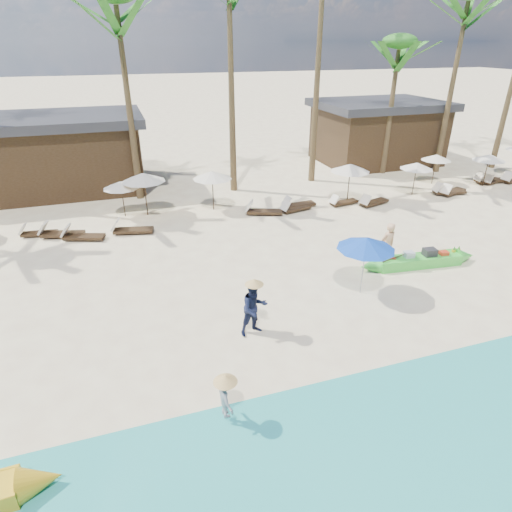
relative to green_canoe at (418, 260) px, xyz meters
name	(u,v)px	position (x,y,z in m)	size (l,w,h in m)	color
ground	(286,328)	(-6.57, -2.27, -0.24)	(240.00, 240.00, 0.00)	#F7EAB7
wet_sand_strip	(372,461)	(-6.57, -7.27, -0.23)	(240.00, 4.50, 0.01)	tan
green_canoe	(418,260)	(0.00, 0.00, 0.00)	(5.55, 1.08, 0.71)	green
tourist	(387,245)	(-1.30, 0.38, 0.69)	(0.68, 0.44, 1.86)	tan
vendor_green	(254,308)	(-7.59, -2.16, 0.66)	(0.87, 0.68, 1.79)	#131935
vendor_yellow	(226,398)	(-9.26, -5.23, 0.49)	(0.70, 0.40, 1.09)	gray
blue_umbrella	(366,243)	(-3.26, -1.10, 1.71)	(2.00, 2.00, 2.15)	#99999E
lounger_3_right	(36,232)	(-14.91, 7.93, -0.05)	(1.67, 0.73, 0.55)	#372616
resort_parasol_4	(121,185)	(-10.90, 9.30, 1.42)	(1.79, 1.79, 1.84)	#372616
lounger_4_left	(59,233)	(-13.88, 7.45, -0.01)	(2.05, 1.12, 0.67)	#372616
lounger_4_right	(81,236)	(-12.93, 6.84, -0.03)	(1.95, 1.13, 0.63)	#372616
resort_parasol_5	(143,177)	(-9.78, 9.08, 1.77)	(2.16, 2.16, 2.23)	#372616
lounger_5_left	(130,229)	(-10.77, 6.90, -0.02)	(1.98, 0.99, 0.64)	#372616
resort_parasol_6	(212,175)	(-6.34, 8.82, 1.65)	(2.03, 2.03, 2.09)	#372616
lounger_6_left	(262,211)	(-4.13, 7.31, -0.02)	(2.02, 1.22, 0.66)	#372616
lounger_6_right	(294,208)	(-2.36, 7.19, -0.04)	(1.79, 0.90, 0.58)	#372616
resort_parasol_7	(350,168)	(0.99, 7.58, 1.74)	(2.12, 2.12, 2.19)	#372616
lounger_7_left	(297,204)	(-1.99, 7.68, -0.03)	(1.90, 0.71, 0.63)	#372616
lounger_7_right	(342,202)	(0.54, 7.30, -0.05)	(1.75, 0.78, 0.57)	#372616
resort_parasol_8	(417,166)	(5.29, 7.61, 1.48)	(1.85, 1.85, 1.91)	#372616
lounger_8_left	(373,202)	(2.11, 6.76, -0.03)	(1.92, 1.06, 0.62)	#372616
resort_parasol_9	(437,157)	(7.82, 9.08, 1.43)	(1.79, 1.79, 1.85)	#372616
lounger_9_left	(452,191)	(7.48, 6.92, -0.02)	(2.02, 1.16, 0.66)	#372616
lounger_9_right	(447,191)	(7.27, 7.02, -0.02)	(2.01, 0.94, 0.66)	#372616
resort_parasol_10	(489,157)	(10.52, 7.70, 1.55)	(1.92, 1.92, 1.98)	#372616
lounger_10_left	(488,180)	(11.25, 8.06, -0.01)	(2.04, 0.80, 0.68)	#372616
lounger_10_right	(492,180)	(11.45, 7.95, -0.04)	(1.82, 1.09, 0.59)	#372616
palm_3	(119,29)	(-9.93, 12.01, 8.34)	(2.08, 2.08, 10.52)	brown
palm_4	(229,11)	(-4.42, 11.74, 9.21)	(2.08, 2.08, 11.70)	brown
palm_6	(397,60)	(6.27, 12.25, 6.81)	(2.08, 2.08, 8.51)	brown
palm_7	(464,24)	(10.00, 11.41, 8.76)	(2.08, 2.08, 11.08)	brown
pavilion_west	(51,153)	(-14.57, 15.23, 1.95)	(10.80, 6.60, 4.30)	#372616
pavilion_east	(377,131)	(7.43, 15.23, 1.96)	(8.80, 6.60, 4.30)	#372616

